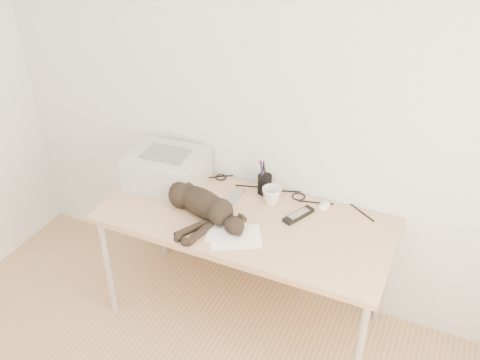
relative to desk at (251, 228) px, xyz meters
The scene contains 11 objects.
wall_back 0.75m from the desk, 90.00° to the left, with size 3.50×3.50×0.00m, color silver.
desk is the anchor object (origin of this frame).
printer 0.62m from the desk, behind, with size 0.45×0.39×0.20m.
papers 0.29m from the desk, 87.69° to the right, with size 0.34×0.29×0.01m.
cat 0.35m from the desk, 147.63° to the right, with size 0.68×0.45×0.16m.
mug 0.22m from the desk, 52.64° to the left, with size 0.11×0.11×0.10m, color silver.
pen_cup 0.27m from the desk, 89.59° to the left, with size 0.08×0.08×0.21m.
remote_grey 0.21m from the desk, 151.77° to the left, with size 0.05×0.16×0.02m, color slate.
remote_black 0.30m from the desk, ahead, with size 0.06×0.20×0.02m, color black.
mouse 0.44m from the desk, 28.18° to the left, with size 0.06×0.10×0.03m, color white.
cable_tangle 0.26m from the desk, 90.00° to the left, with size 1.36×0.08×0.01m, color black, non-canonical shape.
Camera 1 is at (0.94, -0.75, 2.49)m, focal length 40.00 mm.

